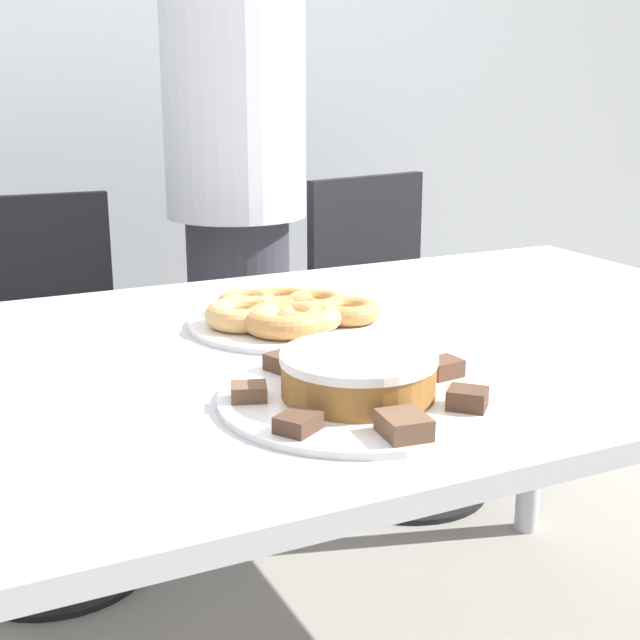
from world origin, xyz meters
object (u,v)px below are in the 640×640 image
Objects in this scene: office_chair_left at (43,401)px; frosted_cake at (358,374)px; person_standing at (236,190)px; plate_cake at (358,399)px; plate_donuts at (291,322)px; office_chair_right at (398,347)px.

office_chair_left is 1.18m from frosted_cake.
person_standing reaches higher than plate_cake.
person_standing is 0.73m from plate_donuts.
frosted_cake is (-0.24, -1.07, -0.10)m from person_standing.
person_standing reaches higher than office_chair_left.
office_chair_right is 4.29× the size of frosted_cake.
office_chair_right is 2.52× the size of plate_donuts.
plate_donuts is at bearing 79.09° from plate_cake.
frosted_cake is at bearing -73.41° from office_chair_left.
person_standing is 4.54× the size of plate_cake.
plate_donuts is 1.70× the size of frosted_cake.
plate_donuts is 0.38m from frosted_cake.
frosted_cake is at bearing -134.64° from office_chair_right.
office_chair_left is 2.52× the size of plate_donuts.
person_standing is at bearing 76.29° from plate_donuts.
person_standing is 4.79× the size of plate_donuts.
person_standing reaches higher than office_chair_right.
office_chair_right is (0.96, -0.00, 0.00)m from office_chair_left.
person_standing is 0.68m from office_chair_left.
person_standing is 1.90× the size of office_chair_right.
office_chair_right is 2.39× the size of plate_cake.
office_chair_right is 1.36m from frosted_cake.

